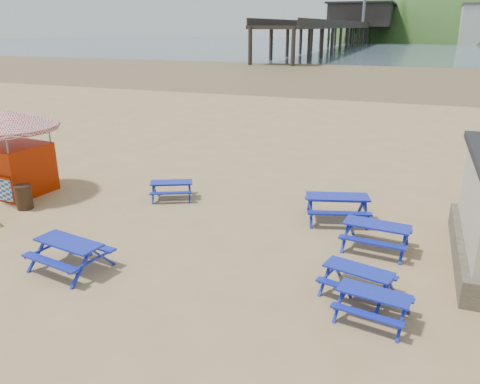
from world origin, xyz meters
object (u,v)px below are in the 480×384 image
at_px(litter_bin, 24,197).
at_px(picnic_table_blue_b, 337,208).
at_px(ice_cream_kiosk, 12,142).
at_px(picnic_table_blue_a, 172,190).

bearing_deg(litter_bin, picnic_table_blue_b, 15.05).
xyz_separation_m(picnic_table_blue_b, ice_cream_kiosk, (-12.19, -1.57, 1.62)).
distance_m(picnic_table_blue_a, ice_cream_kiosk, 6.38).
relative_size(ice_cream_kiosk, litter_bin, 4.52).
relative_size(picnic_table_blue_b, ice_cream_kiosk, 0.61).
distance_m(picnic_table_blue_b, ice_cream_kiosk, 12.40).
relative_size(picnic_table_blue_a, ice_cream_kiosk, 0.49).
bearing_deg(ice_cream_kiosk, litter_bin, -34.71).
bearing_deg(litter_bin, picnic_table_blue_a, 32.45).
height_order(ice_cream_kiosk, litter_bin, ice_cream_kiosk).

